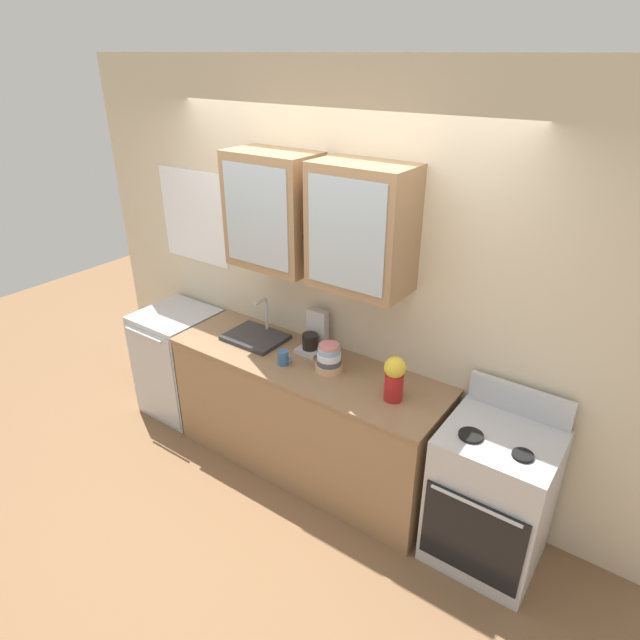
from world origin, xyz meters
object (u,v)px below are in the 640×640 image
at_px(cup_near_sink, 283,358).
at_px(dishwasher, 180,362).
at_px(bowl_stack, 329,358).
at_px(coffee_maker, 314,336).
at_px(stove_range, 491,497).
at_px(vase, 394,377).
at_px(sink_faucet, 256,336).

xyz_separation_m(cup_near_sink, dishwasher, (-1.22, 0.10, -0.50)).
distance_m(bowl_stack, coffee_maker, 0.30).
height_order(stove_range, dishwasher, stove_range).
distance_m(vase, coffee_maker, 0.78).
bearing_deg(stove_range, vase, -176.97).
distance_m(sink_faucet, coffee_maker, 0.46).
relative_size(dishwasher, coffee_maker, 3.11).
bearing_deg(sink_faucet, cup_near_sink, -22.35).
distance_m(stove_range, vase, 0.89).
bearing_deg(vase, bowl_stack, 174.28).
bearing_deg(sink_faucet, stove_range, -1.82).
relative_size(cup_near_sink, coffee_maker, 0.39).
distance_m(stove_range, bowl_stack, 1.29).
bearing_deg(stove_range, dishwasher, -179.91).
bearing_deg(stove_range, bowl_stack, 179.23).
height_order(sink_faucet, coffee_maker, coffee_maker).
bearing_deg(cup_near_sink, vase, 4.84).
bearing_deg(dishwasher, stove_range, 0.09).
height_order(sink_faucet, vase, vase).
bearing_deg(coffee_maker, cup_near_sink, -99.18).
xyz_separation_m(sink_faucet, vase, (1.19, -0.09, 0.13)).
xyz_separation_m(stove_range, coffee_maker, (-1.41, 0.18, 0.55)).
bearing_deg(vase, stove_range, 3.03).
height_order(bowl_stack, cup_near_sink, bowl_stack).
distance_m(dishwasher, coffee_maker, 1.40).
distance_m(sink_faucet, dishwasher, 0.95).
relative_size(sink_faucet, dishwasher, 0.47).
height_order(stove_range, coffee_maker, coffee_maker).
relative_size(bowl_stack, coffee_maker, 0.66).
bearing_deg(dishwasher, bowl_stack, 0.76).
xyz_separation_m(stove_range, bowl_stack, (-1.17, 0.02, 0.53)).
bearing_deg(coffee_maker, bowl_stack, -34.72).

